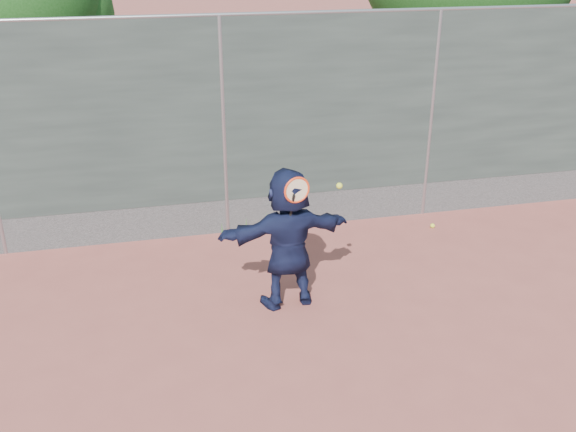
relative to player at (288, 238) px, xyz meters
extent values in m
plane|color=#9E4C42|center=(-0.41, -1.44, -0.82)|extent=(80.00, 80.00, 0.00)
imported|color=#151B3C|center=(0.00, 0.00, 0.00)|extent=(1.57, 0.64, 1.64)
sphere|color=yellow|center=(2.51, 1.53, -0.79)|extent=(0.07, 0.07, 0.07)
cube|color=#38423D|center=(-0.41, 2.06, 0.93)|extent=(20.00, 0.04, 2.50)
cube|color=slate|center=(-0.41, 2.06, -0.57)|extent=(20.00, 0.03, 0.50)
cylinder|color=gray|center=(-0.41, 2.06, 2.18)|extent=(20.00, 0.05, 0.05)
cylinder|color=gray|center=(-0.41, 2.06, 0.68)|extent=(0.06, 0.06, 3.00)
cylinder|color=gray|center=(2.59, 2.06, 0.68)|extent=(0.06, 0.06, 3.00)
torus|color=#EE3C16|center=(0.05, -0.20, 0.65)|extent=(0.29, 0.08, 0.29)
cylinder|color=beige|center=(0.05, -0.20, 0.65)|extent=(0.25, 0.06, 0.25)
cylinder|color=black|center=(0.00, -0.18, 0.45)|extent=(0.05, 0.13, 0.33)
sphere|color=yellow|center=(0.50, -0.23, 0.67)|extent=(0.07, 0.07, 0.07)
cylinder|color=#382314|center=(4.09, 4.26, 0.48)|extent=(0.28, 0.28, 2.60)
cylinder|color=#382314|center=(-3.41, 5.06, 0.28)|extent=(0.28, 0.28, 2.20)
sphere|color=#23561C|center=(-2.81, 5.26, 1.90)|extent=(2.10, 2.10, 2.10)
cone|color=#387226|center=(-0.16, 1.94, -0.69)|extent=(0.03, 0.03, 0.26)
cone|color=#387226|center=(0.14, 1.96, -0.67)|extent=(0.03, 0.03, 0.30)
cone|color=#387226|center=(-0.51, 1.92, -0.71)|extent=(0.03, 0.03, 0.22)
camera|label=1|loc=(-1.44, -6.26, 3.11)|focal=40.00mm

